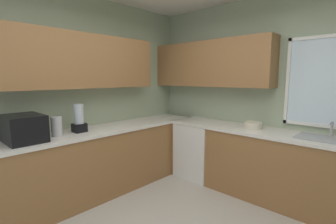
{
  "coord_description": "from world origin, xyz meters",
  "views": [
    {
      "loc": [
        1.28,
        -1.46,
        1.59
      ],
      "look_at": [
        -0.72,
        0.68,
        1.17
      ],
      "focal_mm": 25.88,
      "sensor_mm": 36.0,
      "label": 1
    }
  ],
  "objects_px": {
    "blender_appliance": "(79,119)",
    "microwave": "(24,128)",
    "dishwasher": "(199,150)",
    "sink_assembly": "(328,139)",
    "bowl": "(253,125)",
    "kettle": "(57,126)"
  },
  "relations": [
    {
      "from": "dishwasher",
      "to": "blender_appliance",
      "type": "xyz_separation_m",
      "value": [
        -0.66,
        -1.68,
        0.64
      ]
    },
    {
      "from": "dishwasher",
      "to": "microwave",
      "type": "relative_size",
      "value": 1.79
    },
    {
      "from": "dishwasher",
      "to": "sink_assembly",
      "type": "bearing_deg",
      "value": 1.2
    },
    {
      "from": "microwave",
      "to": "dishwasher",
      "type": "bearing_deg",
      "value": 74.05
    },
    {
      "from": "blender_appliance",
      "to": "microwave",
      "type": "bearing_deg",
      "value": -90.0
    },
    {
      "from": "microwave",
      "to": "blender_appliance",
      "type": "xyz_separation_m",
      "value": [
        0.0,
        0.63,
        0.02
      ]
    },
    {
      "from": "dishwasher",
      "to": "bowl",
      "type": "bearing_deg",
      "value": 1.99
    },
    {
      "from": "dishwasher",
      "to": "bowl",
      "type": "distance_m",
      "value": 1.01
    },
    {
      "from": "sink_assembly",
      "to": "dishwasher",
      "type": "bearing_deg",
      "value": -178.8
    },
    {
      "from": "sink_assembly",
      "to": "bowl",
      "type": "bearing_deg",
      "value": -179.59
    },
    {
      "from": "bowl",
      "to": "blender_appliance",
      "type": "height_order",
      "value": "blender_appliance"
    },
    {
      "from": "microwave",
      "to": "blender_appliance",
      "type": "distance_m",
      "value": 0.63
    },
    {
      "from": "microwave",
      "to": "kettle",
      "type": "relative_size",
      "value": 2.05
    },
    {
      "from": "microwave",
      "to": "bowl",
      "type": "distance_m",
      "value": 2.79
    },
    {
      "from": "dishwasher",
      "to": "sink_assembly",
      "type": "height_order",
      "value": "sink_assembly"
    },
    {
      "from": "dishwasher",
      "to": "sink_assembly",
      "type": "relative_size",
      "value": 1.36
    },
    {
      "from": "kettle",
      "to": "sink_assembly",
      "type": "relative_size",
      "value": 0.37
    },
    {
      "from": "bowl",
      "to": "blender_appliance",
      "type": "xyz_separation_m",
      "value": [
        -1.52,
        -1.71,
        0.12
      ]
    },
    {
      "from": "kettle",
      "to": "sink_assembly",
      "type": "bearing_deg",
      "value": 40.22
    },
    {
      "from": "dishwasher",
      "to": "kettle",
      "type": "relative_size",
      "value": 3.67
    },
    {
      "from": "microwave",
      "to": "bowl",
      "type": "height_order",
      "value": "microwave"
    },
    {
      "from": "microwave",
      "to": "kettle",
      "type": "height_order",
      "value": "microwave"
    }
  ]
}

